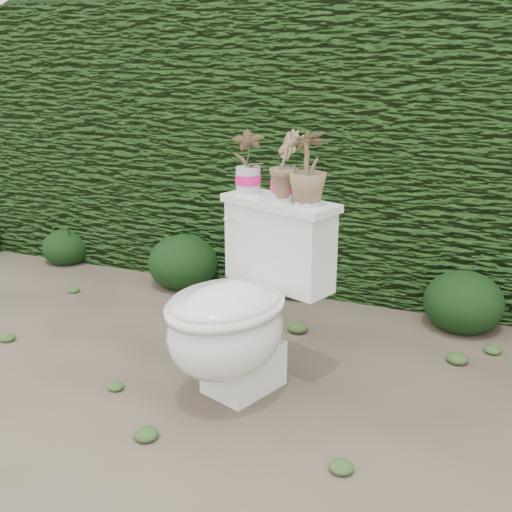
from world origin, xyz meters
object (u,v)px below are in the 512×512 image
at_px(potted_plant_left, 248,162).
at_px(toilet, 240,312).
at_px(potted_plant_center, 284,168).
at_px(potted_plant_right, 308,170).

bearing_deg(potted_plant_left, toilet, 82.02).
distance_m(potted_plant_center, potted_plant_right, 0.12).
bearing_deg(toilet, potted_plant_left, 126.34).
xyz_separation_m(toilet, potted_plant_center, (0.10, 0.22, 0.55)).
distance_m(toilet, potted_plant_center, 0.60).
xyz_separation_m(toilet, potted_plant_right, (0.21, 0.18, 0.56)).
height_order(potted_plant_left, potted_plant_center, potted_plant_center).
relative_size(toilet, potted_plant_center, 3.00).
height_order(toilet, potted_plant_left, potted_plant_left).
bearing_deg(potted_plant_left, potted_plant_right, 135.68).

